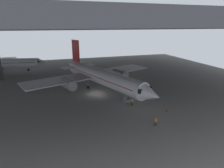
% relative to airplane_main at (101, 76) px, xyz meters
% --- Properties ---
extents(ground_plane, '(110.00, 110.00, 0.00)m').
position_rel_airplane_main_xyz_m(ground_plane, '(-2.14, -3.47, -3.61)').
color(ground_plane, gray).
extents(hangar_structure, '(121.00, 99.00, 17.94)m').
position_rel_airplane_main_xyz_m(hangar_structure, '(-2.26, 10.30, 13.68)').
color(hangar_structure, '#4C4F54').
rests_on(hangar_structure, ground_plane).
extents(airplane_main, '(38.31, 38.58, 12.31)m').
position_rel_airplane_main_xyz_m(airplane_main, '(0.00, 0.00, 0.00)').
color(airplane_main, white).
rests_on(airplane_main, ground_plane).
extents(boarding_stairs, '(4.59, 2.78, 4.83)m').
position_rel_airplane_main_xyz_m(boarding_stairs, '(4.30, -10.12, -2.86)').
color(boarding_stairs, slate).
rests_on(boarding_stairs, ground_plane).
extents(crew_worker_near_nose, '(0.52, 0.33, 1.60)m').
position_rel_airplane_main_xyz_m(crew_worker_near_nose, '(4.07, -22.22, -2.70)').
color(crew_worker_near_nose, '#232838').
rests_on(crew_worker_near_nose, ground_plane).
extents(crew_worker_by_stairs, '(0.31, 0.53, 1.63)m').
position_rel_airplane_main_xyz_m(crew_worker_by_stairs, '(3.68, -13.05, -2.68)').
color(crew_worker_by_stairs, '#232838').
rests_on(crew_worker_by_stairs, ground_plane).
extents(airplane_distant, '(31.70, 31.03, 10.18)m').
position_rel_airplane_main_xyz_m(airplane_distant, '(-29.25, 30.73, -0.40)').
color(airplane_distant, white).
rests_on(airplane_distant, ground_plane).
extents(traffic_cone_orange, '(0.36, 0.36, 0.60)m').
position_rel_airplane_main_xyz_m(traffic_cone_orange, '(9.27, -17.62, -3.32)').
color(traffic_cone_orange, black).
rests_on(traffic_cone_orange, ground_plane).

